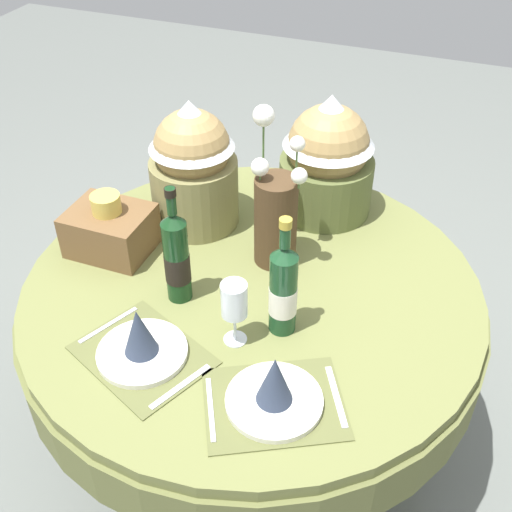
{
  "coord_description": "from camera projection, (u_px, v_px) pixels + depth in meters",
  "views": [
    {
      "loc": [
        0.53,
        -1.34,
        1.97
      ],
      "look_at": [
        0.0,
        0.03,
        0.81
      ],
      "focal_mm": 44.4,
      "sensor_mm": 36.0,
      "label": 1
    }
  ],
  "objects": [
    {
      "name": "gift_tub_back_centre",
      "position": [
        328.0,
        153.0,
        2.08
      ],
      "size": [
        0.32,
        0.32,
        0.42
      ],
      "color": "#566033",
      "rests_on": "dining_table"
    },
    {
      "name": "flower_vase",
      "position": [
        276.0,
        213.0,
        1.89
      ],
      "size": [
        0.2,
        0.18,
        0.47
      ],
      "color": "#47331E",
      "rests_on": "dining_table"
    },
    {
      "name": "woven_basket_side_left",
      "position": [
        110.0,
        230.0,
        1.98
      ],
      "size": [
        0.25,
        0.2,
        0.2
      ],
      "color": "brown",
      "rests_on": "dining_table"
    },
    {
      "name": "place_setting_right",
      "position": [
        274.0,
        391.0,
        1.52
      ],
      "size": [
        0.42,
        0.39,
        0.16
      ],
      "color": "brown",
      "rests_on": "dining_table"
    },
    {
      "name": "dining_table",
      "position": [
        252.0,
        316.0,
        1.98
      ],
      "size": [
        1.4,
        1.4,
        0.73
      ],
      "color": "olive",
      "rests_on": "ground"
    },
    {
      "name": "ground",
      "position": [
        253.0,
        431.0,
        2.35
      ],
      "size": [
        8.0,
        8.0,
        0.0
      ],
      "primitive_type": "plane",
      "color": "slate"
    },
    {
      "name": "wine_bottle_centre",
      "position": [
        177.0,
        257.0,
        1.76
      ],
      "size": [
        0.07,
        0.07,
        0.37
      ],
      "color": "#143819",
      "rests_on": "dining_table"
    },
    {
      "name": "place_setting_left",
      "position": [
        141.0,
        343.0,
        1.64
      ],
      "size": [
        0.42,
        0.37,
        0.16
      ],
      "color": "brown",
      "rests_on": "dining_table"
    },
    {
      "name": "gift_tub_back_left",
      "position": [
        193.0,
        161.0,
        2.02
      ],
      "size": [
        0.29,
        0.29,
        0.44
      ],
      "color": "olive",
      "rests_on": "dining_table"
    },
    {
      "name": "wine_bottle_left",
      "position": [
        283.0,
        289.0,
        1.67
      ],
      "size": [
        0.08,
        0.08,
        0.37
      ],
      "color": "#194223",
      "rests_on": "dining_table"
    },
    {
      "name": "wine_glass_right",
      "position": [
        234.0,
        301.0,
        1.63
      ],
      "size": [
        0.07,
        0.07,
        0.2
      ],
      "color": "silver",
      "rests_on": "dining_table"
    }
  ]
}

